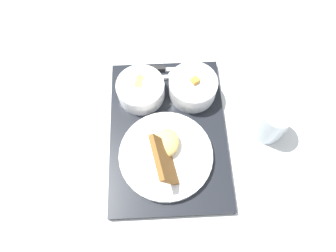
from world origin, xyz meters
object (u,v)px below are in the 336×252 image
plate_main (166,154)px  spoon (170,76)px  bowl_salad (193,86)px  glass_water (271,123)px  bowl_soup (141,89)px  knife (157,69)px

plate_main → spoon: 0.21m
bowl_salad → plate_main: plate_main is taller
spoon → glass_water: (0.16, 0.22, 0.02)m
bowl_soup → glass_water: 0.31m
bowl_salad → plate_main: 0.18m
bowl_soup → bowl_salad: bearing=88.4°
bowl_soup → plate_main: (0.16, 0.05, -0.01)m
bowl_soup → glass_water: size_ratio=1.18×
spoon → glass_water: bearing=-38.0°
bowl_soup → knife: size_ratio=0.61×
bowl_salad → glass_water: size_ratio=1.19×
plate_main → knife: bearing=-179.0°
bowl_salad → spoon: bearing=-134.1°
bowl_salad → knife: (-0.07, -0.08, -0.03)m
plate_main → knife: plate_main is taller
bowl_soup → knife: bowl_soup is taller
spoon → bowl_soup: bearing=-151.6°
plate_main → bowl_salad: bearing=154.4°
plate_main → glass_water: plate_main is taller
bowl_soup → spoon: size_ratio=0.77×
knife → spoon: (0.03, 0.03, 0.00)m
bowl_salad → bowl_soup: size_ratio=1.01×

